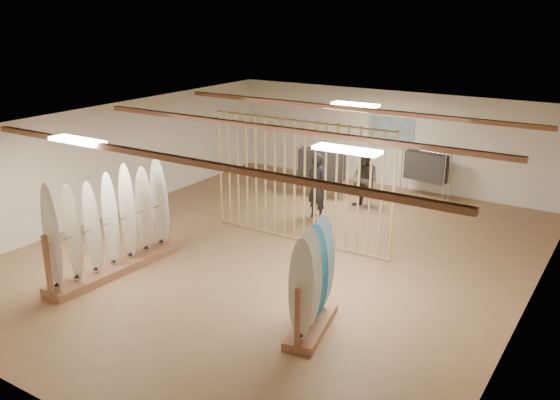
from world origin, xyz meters
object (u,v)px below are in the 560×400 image
Objects in this scene: shopper_a at (318,182)px; shopper_b at (365,176)px; clothing_rack_a at (322,165)px; clothing_rack_b at (426,167)px; rack_left at (112,238)px; rack_right at (312,296)px.

shopper_a is 1.07× the size of shopper_b.
clothing_rack_a is 1.41m from shopper_b.
clothing_rack_b is at bearing 77.59° from shopper_b.
shopper_a is (1.89, 4.94, 0.23)m from rack_left.
clothing_rack_a is at bearing 82.75° from rack_left.
clothing_rack_b is at bearing 25.29° from clothing_rack_a.
rack_left is 5.29m from shopper_a.
rack_left is 6.57m from clothing_rack_a.
rack_left is 2.21× the size of clothing_rack_b.
clothing_rack_a is (-3.26, 6.28, 0.34)m from rack_right.
rack_left is at bearing 169.92° from rack_right.
rack_right is at bearing -75.50° from clothing_rack_b.
shopper_a is at bearing 105.76° from rack_right.
shopper_b is (0.67, 1.31, -0.06)m from shopper_a.
rack_right is at bearing -55.16° from shopper_b.
rack_left is at bearing -107.66° from clothing_rack_a.
rack_left is at bearing -94.54° from shopper_b.
clothing_rack_b is at bearing 83.88° from rack_right.
rack_left reaches higher than clothing_rack_b.
clothing_rack_a is at bearing 105.07° from rack_right.
rack_right is 0.95× the size of shopper_a.
clothing_rack_a is 2.86m from clothing_rack_b.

